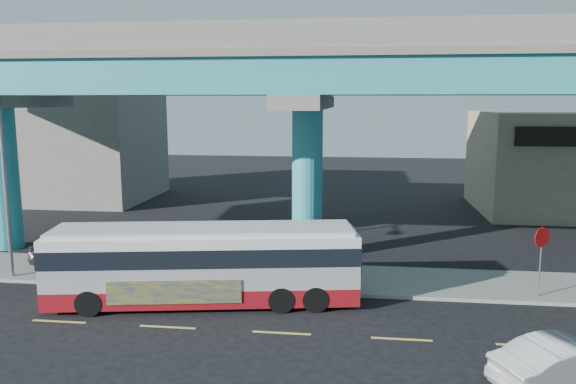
# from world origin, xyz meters

# --- Properties ---
(ground) EXTENTS (120.00, 120.00, 0.00)m
(ground) POSITION_xyz_m (0.00, 0.00, 0.00)
(ground) COLOR black
(ground) RESTS_ON ground
(sidewalk) EXTENTS (70.00, 4.00, 0.15)m
(sidewalk) POSITION_xyz_m (0.00, 5.50, 0.07)
(sidewalk) COLOR gray
(sidewalk) RESTS_ON ground
(lane_markings) EXTENTS (58.00, 0.12, 0.01)m
(lane_markings) POSITION_xyz_m (-0.00, -0.30, 0.01)
(lane_markings) COLOR #D8C64C
(lane_markings) RESTS_ON ground
(viaduct) EXTENTS (52.00, 12.40, 11.70)m
(viaduct) POSITION_xyz_m (-0.00, 9.11, 9.14)
(viaduct) COLOR teal
(viaduct) RESTS_ON ground
(building_concrete) EXTENTS (12.00, 10.00, 9.00)m
(building_concrete) POSITION_xyz_m (-20.00, 24.00, 4.50)
(building_concrete) COLOR gray
(building_concrete) RESTS_ON ground
(transit_bus) EXTENTS (12.03, 4.54, 3.02)m
(transit_bus) POSITION_xyz_m (-3.33, 2.16, 1.66)
(transit_bus) COLOR maroon
(transit_bus) RESTS_ON ground
(sedan) EXTENTS (4.77, 5.51, 1.44)m
(sedan) POSITION_xyz_m (8.29, -3.03, 0.72)
(sedan) COLOR #ACACB1
(sedan) RESTS_ON ground
(parked_car) EXTENTS (1.77, 4.16, 1.40)m
(parked_car) POSITION_xyz_m (-10.43, 5.66, 0.85)
(parked_car) COLOR #2F3034
(parked_car) RESTS_ON sidewalk
(stop_sign) EXTENTS (0.73, 0.48, 2.81)m
(stop_sign) POSITION_xyz_m (9.62, 4.18, 2.20)
(stop_sign) COLOR gray
(stop_sign) RESTS_ON sidewalk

